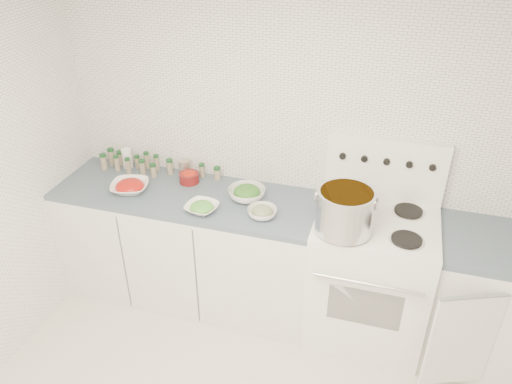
# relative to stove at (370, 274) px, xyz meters

# --- Properties ---
(room_walls) EXTENTS (3.54, 3.04, 2.52)m
(room_walls) POSITION_rel_stove_xyz_m (-0.48, -1.19, 1.06)
(room_walls) COLOR white
(room_walls) RESTS_ON ground
(counter_left) EXTENTS (1.85, 0.62, 0.90)m
(counter_left) POSITION_rel_stove_xyz_m (-1.30, 0.00, -0.05)
(counter_left) COLOR white
(counter_left) RESTS_ON ground
(stove) EXTENTS (0.76, 0.70, 1.36)m
(stove) POSITION_rel_stove_xyz_m (0.00, 0.00, 0.00)
(stove) COLOR white
(stove) RESTS_ON ground
(counter_right) EXTENTS (0.89, 0.78, 0.90)m
(counter_right) POSITION_rel_stove_xyz_m (0.82, 0.00, -0.05)
(counter_right) COLOR white
(counter_right) RESTS_ON ground
(stock_pot) EXTENTS (0.37, 0.34, 0.26)m
(stock_pot) POSITION_rel_stove_xyz_m (-0.19, -0.18, 0.59)
(stock_pot) COLOR silver
(stock_pot) RESTS_ON stove
(bowl_tomato) EXTENTS (0.32, 0.32, 0.09)m
(bowl_tomato) POSITION_rel_stove_xyz_m (-1.69, -0.07, 0.44)
(bowl_tomato) COLOR white
(bowl_tomato) RESTS_ON counter_left
(bowl_snowpea) EXTENTS (0.24, 0.24, 0.07)m
(bowl_snowpea) POSITION_rel_stove_xyz_m (-1.11, -0.17, 0.43)
(bowl_snowpea) COLOR white
(bowl_snowpea) RESTS_ON counter_left
(bowl_broccoli) EXTENTS (0.27, 0.27, 0.10)m
(bowl_broccoli) POSITION_rel_stove_xyz_m (-0.88, 0.06, 0.45)
(bowl_broccoli) COLOR white
(bowl_broccoli) RESTS_ON counter_left
(bowl_zucchini) EXTENTS (0.23, 0.23, 0.08)m
(bowl_zucchini) POSITION_rel_stove_xyz_m (-0.72, -0.12, 0.44)
(bowl_zucchini) COLOR white
(bowl_zucchini) RESTS_ON counter_left
(bowl_pepper) EXTENTS (0.14, 0.14, 0.09)m
(bowl_pepper) POSITION_rel_stove_xyz_m (-1.34, 0.16, 0.45)
(bowl_pepper) COLOR #611110
(bowl_pepper) RESTS_ON counter_left
(salt_canister) EXTENTS (0.09, 0.09, 0.15)m
(salt_canister) POSITION_rel_stove_xyz_m (-1.88, 0.24, 0.48)
(salt_canister) COLOR white
(salt_canister) RESTS_ON counter_left
(tin_can) EXTENTS (0.10, 0.10, 0.11)m
(tin_can) POSITION_rel_stove_xyz_m (-1.42, 0.26, 0.46)
(tin_can) COLOR #AEA293
(tin_can) RESTS_ON counter_left
(spice_cluster) EXTENTS (0.92, 0.15, 0.14)m
(spice_cluster) POSITION_rel_stove_xyz_m (-1.73, 0.22, 0.46)
(spice_cluster) COLOR gray
(spice_cluster) RESTS_ON counter_left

